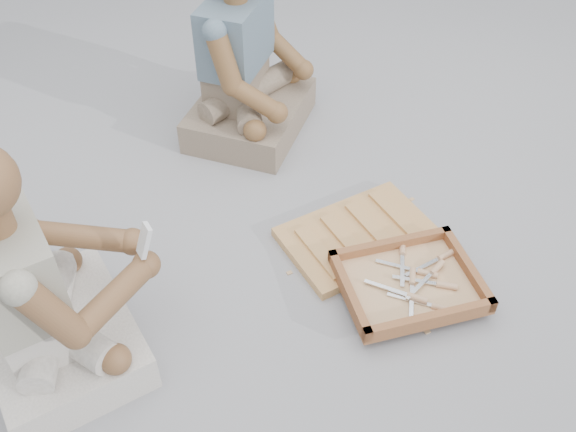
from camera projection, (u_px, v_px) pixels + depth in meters
ground at (342, 300)px, 2.22m from camera, size 60.00×60.00×0.00m
carved_panel at (359, 236)px, 2.42m from camera, size 0.58×0.41×0.04m
tool_tray at (409, 283)px, 2.20m from camera, size 0.56×0.50×0.06m
chisel_0 at (421, 272)px, 2.22m from camera, size 0.14×0.19×0.02m
chisel_1 at (411, 296)px, 2.14m from camera, size 0.13×0.20×0.02m
chisel_2 at (402, 252)px, 2.30m from camera, size 0.16×0.18×0.02m
chisel_3 at (412, 282)px, 2.19m from camera, size 0.17×0.17×0.02m
chisel_4 at (440, 284)px, 2.18m from camera, size 0.16×0.17×0.02m
chisel_5 at (436, 306)px, 2.12m from camera, size 0.15×0.19×0.02m
chisel_6 at (442, 257)px, 2.27m from camera, size 0.22×0.03×0.02m
chisel_7 at (434, 271)px, 2.21m from camera, size 0.22×0.07×0.02m
wood_chip_0 at (418, 265)px, 2.33m from camera, size 0.02×0.02×0.00m
wood_chip_1 at (342, 283)px, 2.27m from camera, size 0.02×0.02×0.00m
wood_chip_2 at (385, 212)px, 2.54m from camera, size 0.02×0.02×0.00m
wood_chip_3 at (412, 199)px, 2.59m from camera, size 0.02×0.02×0.00m
wood_chip_4 at (289, 273)px, 2.31m from camera, size 0.02×0.02×0.00m
wood_chip_5 at (452, 254)px, 2.37m from camera, size 0.02×0.02×0.00m
wood_chip_6 at (427, 332)px, 2.12m from camera, size 0.02×0.02×0.00m
wood_chip_7 at (485, 302)px, 2.21m from camera, size 0.02×0.02×0.00m
wood_chip_8 at (461, 273)px, 2.30m from camera, size 0.02×0.02×0.00m
wood_chip_9 at (375, 229)px, 2.47m from camera, size 0.02×0.02×0.00m
wood_chip_10 at (416, 288)px, 2.26m from camera, size 0.02×0.02×0.00m
craftsman at (43, 297)px, 1.86m from camera, size 0.57×0.56×0.84m
companion at (245, 72)px, 2.74m from camera, size 0.71×0.69×0.87m
mobile_phone at (144, 240)px, 1.86m from camera, size 0.05×0.05×0.11m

